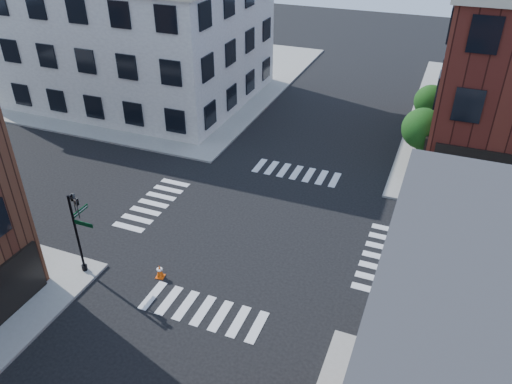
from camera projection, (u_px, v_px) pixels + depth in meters
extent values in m
plane|color=black|center=(259.00, 228.00, 28.61)|extent=(120.00, 120.00, 0.00)
cube|color=gray|center=(145.00, 73.00, 51.79)|extent=(30.00, 30.00, 0.15)
cube|color=beige|center=(127.00, 34.00, 44.36)|extent=(22.00, 16.00, 11.00)
cylinder|color=black|center=(416.00, 161.00, 33.66)|extent=(0.18, 0.18, 1.47)
cylinder|color=black|center=(418.00, 152.00, 33.27)|extent=(0.12, 0.12, 1.47)
sphere|color=black|center=(423.00, 129.00, 32.39)|extent=(2.69, 2.69, 2.69)
sphere|color=black|center=(425.00, 137.00, 32.52)|extent=(1.85, 1.85, 1.85)
cylinder|color=black|center=(425.00, 128.00, 38.43)|extent=(0.18, 0.18, 1.33)
cylinder|color=black|center=(427.00, 120.00, 38.08)|extent=(0.12, 0.12, 1.33)
sphere|color=black|center=(431.00, 101.00, 37.28)|extent=(2.43, 2.43, 2.43)
sphere|color=black|center=(433.00, 108.00, 37.38)|extent=(1.67, 1.67, 1.67)
cylinder|color=black|center=(77.00, 236.00, 24.19)|extent=(0.12, 0.12, 4.60)
cylinder|color=black|center=(85.00, 267.00, 25.24)|extent=(0.28, 0.28, 0.30)
cube|color=#053819|center=(83.00, 224.00, 23.56)|extent=(1.10, 0.03, 0.22)
cube|color=#053819|center=(80.00, 211.00, 24.04)|extent=(0.03, 1.10, 0.22)
imported|color=black|center=(78.00, 209.00, 23.31)|extent=(0.22, 0.18, 1.10)
imported|color=black|center=(74.00, 204.00, 23.65)|extent=(0.18, 0.22, 1.10)
cube|color=#A8A7A9|center=(439.00, 304.00, 21.05)|extent=(2.28, 2.72, 2.24)
cube|color=black|center=(414.00, 291.00, 21.17)|extent=(0.15, 2.13, 1.01)
cube|color=black|center=(506.00, 342.00, 20.78)|extent=(8.97, 1.26, 0.28)
cylinder|color=black|center=(432.00, 343.00, 20.73)|extent=(1.13, 0.41, 1.12)
cylinder|color=black|center=(436.00, 305.00, 22.60)|extent=(1.13, 0.41, 1.12)
cube|color=#FE570B|center=(160.00, 276.00, 25.07)|extent=(0.47, 0.47, 0.04)
cone|color=#FE570B|center=(160.00, 271.00, 24.88)|extent=(0.45, 0.45, 0.75)
cylinder|color=white|center=(160.00, 269.00, 24.82)|extent=(0.29, 0.29, 0.09)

